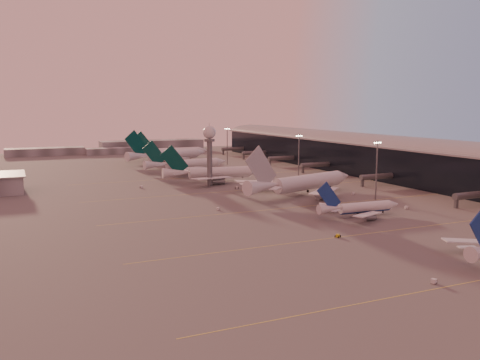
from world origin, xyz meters
name	(u,v)px	position (x,y,z in m)	size (l,w,h in m)	color
ground	(345,247)	(0.00, 0.00, 0.00)	(700.00, 700.00, 0.00)	#595656
taxiway_markings	(324,204)	(30.00, 56.00, 0.01)	(180.00, 185.25, 0.02)	gold
terminal	(388,158)	(107.88, 110.09, 10.52)	(57.00, 362.00, 23.04)	black
radar_tower	(209,143)	(5.00, 120.00, 20.95)	(6.40, 6.40, 31.10)	#57595E
mast_b	(377,167)	(55.00, 55.00, 13.74)	(3.60, 0.56, 25.00)	#57595E
mast_c	(299,156)	(50.00, 110.00, 13.74)	(3.60, 0.56, 25.00)	#57595E
mast_d	(227,144)	(48.00, 200.00, 13.74)	(3.60, 0.56, 25.00)	#57595E
distant_horizon	(122,147)	(2.62, 325.14, 3.89)	(165.00, 37.50, 9.00)	#5B5D62
narrowbody_mid	(359,209)	(28.33, 30.98, 2.72)	(34.43, 27.46, 13.45)	silver
widebody_white	(303,186)	(32.89, 77.60, 4.07)	(64.73, 51.11, 23.47)	silver
greentail_a	(214,175)	(11.67, 131.99, 3.48)	(54.27, 43.67, 19.72)	silver
greentail_b	(187,166)	(11.56, 176.08, 3.47)	(54.05, 43.43, 19.66)	silver
greentail_c	(168,157)	(14.30, 224.85, 4.20)	(63.04, 50.08, 23.76)	silver
greentail_d	(172,153)	(25.84, 254.79, 3.71)	(57.82, 46.68, 21.00)	silver
gsv_truck_a	(435,278)	(0.90, -32.21, 1.15)	(5.95, 3.84, 2.26)	silver
gsv_tug_mid	(338,236)	(4.38, 9.91, 0.46)	(3.15, 3.66, 0.90)	gold
gsv_truck_b	(407,206)	(53.69, 34.50, 1.19)	(5.96, 2.72, 2.32)	silver
gsv_truck_c	(218,207)	(-13.28, 62.74, 1.02)	(4.58, 4.92, 2.00)	silver
gsv_catering_b	(353,190)	(54.02, 69.06, 2.07)	(5.18, 2.66, 4.15)	silver
gsv_tug_far	(237,188)	(13.27, 105.35, 0.59)	(3.86, 4.66, 1.15)	silver
gsv_truck_d	(141,185)	(-28.13, 126.51, 1.20)	(3.29, 6.13, 2.35)	silver
gsv_tug_hangar	(268,170)	(56.68, 157.46, 0.54)	(3.99, 2.77, 1.05)	silver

